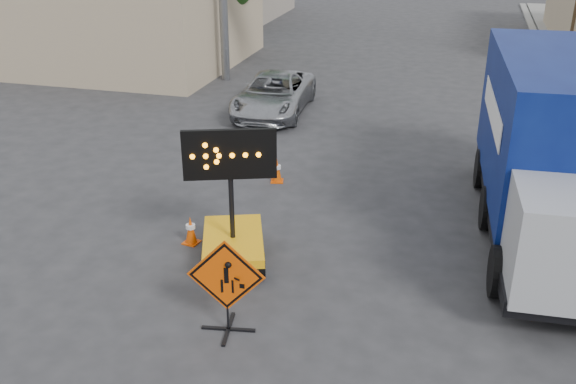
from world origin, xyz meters
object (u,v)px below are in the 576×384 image
at_px(pickup_truck, 274,94).
at_px(box_truck, 552,161).
at_px(arrow_board, 233,233).
at_px(construction_sign, 226,284).

relative_size(pickup_truck, box_truck, 0.59).
xyz_separation_m(arrow_board, pickup_truck, (-2.19, 10.43, 0.04)).
bearing_deg(arrow_board, construction_sign, -92.55).
height_order(pickup_truck, box_truck, box_truck).
bearing_deg(pickup_truck, construction_sign, -80.09).
relative_size(construction_sign, pickup_truck, 0.36).
relative_size(arrow_board, pickup_truck, 0.59).
relative_size(arrow_board, box_truck, 0.35).
bearing_deg(arrow_board, pickup_truck, 81.68).
height_order(construction_sign, pickup_truck, construction_sign).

